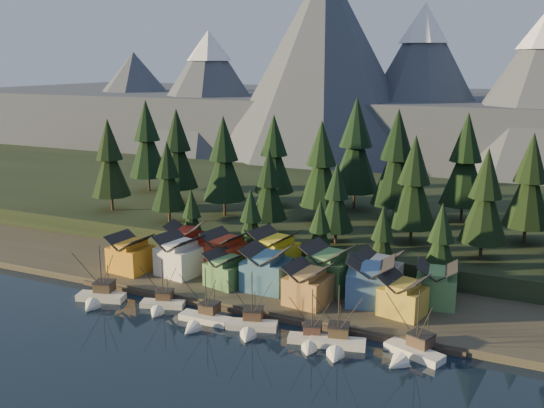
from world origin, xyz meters
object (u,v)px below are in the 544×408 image
at_px(boat_6, 411,344).
at_px(house_back_1, 225,251).
at_px(boat_1, 161,299).
at_px(house_front_1, 179,254).
at_px(boat_5, 337,336).
at_px(boat_3, 251,319).
at_px(house_back_0, 185,241).
at_px(boat_2, 201,313).
at_px(boat_0, 98,290).
at_px(boat_4, 311,333).
at_px(house_front_0, 130,252).

distance_m(boat_6, house_back_1, 50.25).
height_order(boat_1, boat_6, boat_6).
bearing_deg(boat_1, house_front_1, 92.34).
bearing_deg(boat_5, boat_3, 166.05).
height_order(boat_3, house_back_0, boat_3).
distance_m(boat_2, house_front_1, 24.03).
relative_size(boat_0, boat_6, 1.00).
height_order(boat_1, house_back_1, house_back_1).
relative_size(boat_1, boat_4, 1.01).
height_order(boat_5, house_back_0, boat_5).
relative_size(boat_0, house_back_0, 1.31).
bearing_deg(boat_5, boat_6, -3.99).
relative_size(boat_4, house_back_1, 1.13).
relative_size(boat_4, boat_5, 0.88).
bearing_deg(boat_3, boat_4, -19.41).
relative_size(boat_2, boat_5, 0.95).
relative_size(boat_5, house_back_1, 1.27).
xyz_separation_m(boat_2, house_front_0, (-27.19, 14.72, 3.68)).
xyz_separation_m(house_front_1, house_back_1, (8.34, 5.70, 0.10)).
xyz_separation_m(boat_6, house_back_0, (-58.47, 23.84, 3.64)).
relative_size(boat_2, house_front_1, 1.16).
bearing_deg(boat_6, boat_1, -158.91).
distance_m(boat_0, boat_3, 33.90).
relative_size(boat_5, house_back_0, 1.25).
xyz_separation_m(boat_6, house_front_0, (-65.23, 11.98, 3.36)).
xyz_separation_m(boat_5, boat_6, (11.99, 1.90, 0.13)).
distance_m(boat_0, house_front_1, 19.33).
height_order(boat_6, house_back_0, boat_6).
height_order(boat_2, house_front_1, house_front_1).
height_order(house_front_0, house_back_0, house_back_0).
bearing_deg(house_front_0, boat_1, -30.47).
bearing_deg(boat_6, house_front_1, -174.07).
height_order(boat_0, boat_3, boat_0).
bearing_deg(house_back_0, boat_5, -42.46).
bearing_deg(house_back_0, house_front_0, -133.15).
relative_size(boat_0, boat_1, 1.18).
bearing_deg(house_back_1, boat_3, -41.55).
bearing_deg(house_front_1, boat_6, -4.71).
bearing_deg(boat_4, boat_3, 163.35).
xyz_separation_m(boat_0, boat_2, (24.29, -0.28, -0.36)).
height_order(boat_0, boat_4, boat_0).
xyz_separation_m(boat_0, house_front_0, (-2.90, 14.43, 3.32)).
relative_size(boat_6, house_front_0, 1.40).
bearing_deg(boat_4, boat_2, 167.53).
xyz_separation_m(house_front_0, house_back_0, (6.76, 11.87, 0.27)).
bearing_deg(house_back_1, boat_1, -88.58).
height_order(boat_3, house_back_1, boat_3).
bearing_deg(boat_4, boat_6, -6.40).
bearing_deg(boat_2, house_back_0, 127.28).
bearing_deg(boat_1, house_back_0, 94.65).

